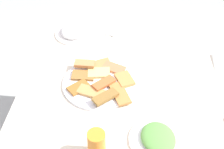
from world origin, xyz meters
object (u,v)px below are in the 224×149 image
(salad_plate_greens, at_px, (75,31))
(spoon, at_px, (120,27))
(pide_platter, at_px, (100,82))
(dining_table, at_px, (120,89))
(soda_can, at_px, (97,145))
(salad_plate_rice, at_px, (158,139))
(paper_napkin, at_px, (116,27))
(fork, at_px, (113,27))

(salad_plate_greens, xyz_separation_m, spoon, (-0.09, 0.24, -0.01))
(pide_platter, height_order, spoon, pide_platter)
(dining_table, bearing_deg, spoon, -173.95)
(soda_can, bearing_deg, spoon, 179.66)
(salad_plate_rice, xyz_separation_m, paper_napkin, (-0.74, -0.24, -0.01))
(salad_plate_greens, relative_size, fork, 1.23)
(salad_plate_greens, bearing_deg, fork, 113.64)
(dining_table, distance_m, salad_plate_greens, 0.42)
(salad_plate_rice, distance_m, spoon, 0.77)
(salad_plate_rice, distance_m, fork, 0.78)
(spoon, bearing_deg, salad_plate_greens, -47.77)
(pide_platter, height_order, salad_plate_greens, salad_plate_greens)
(fork, bearing_deg, spoon, 111.33)
(paper_napkin, bearing_deg, pide_platter, -3.69)
(pide_platter, xyz_separation_m, soda_can, (0.37, 0.04, 0.05))
(dining_table, relative_size, pide_platter, 3.14)
(salad_plate_greens, height_order, paper_napkin, salad_plate_greens)
(dining_table, distance_m, salad_plate_rice, 0.41)
(salad_plate_greens, bearing_deg, paper_napkin, 111.87)
(pide_platter, bearing_deg, paper_napkin, 176.31)
(salad_plate_rice, distance_m, paper_napkin, 0.78)
(dining_table, distance_m, spoon, 0.40)
(paper_napkin, relative_size, spoon, 0.74)
(dining_table, relative_size, salad_plate_greens, 4.96)
(pide_platter, bearing_deg, soda_can, 6.47)
(paper_napkin, bearing_deg, fork, -90.00)
(dining_table, bearing_deg, paper_napkin, -171.36)
(salad_plate_greens, distance_m, salad_plate_rice, 0.80)
(pide_platter, distance_m, spoon, 0.46)
(dining_table, height_order, fork, fork)
(dining_table, bearing_deg, salad_plate_rice, 26.87)
(fork, height_order, spoon, same)
(salad_plate_greens, distance_m, soda_can, 0.78)
(dining_table, distance_m, paper_napkin, 0.41)
(salad_plate_greens, height_order, salad_plate_rice, salad_plate_greens)
(salad_plate_greens, distance_m, fork, 0.22)
(salad_plate_greens, bearing_deg, dining_table, 42.43)
(pide_platter, relative_size, fork, 1.95)
(salad_plate_rice, xyz_separation_m, spoon, (-0.74, -0.22, -0.01))
(soda_can, height_order, paper_napkin, soda_can)
(pide_platter, xyz_separation_m, spoon, (-0.45, 0.05, -0.01))
(salad_plate_greens, xyz_separation_m, soda_can, (0.74, 0.23, 0.04))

